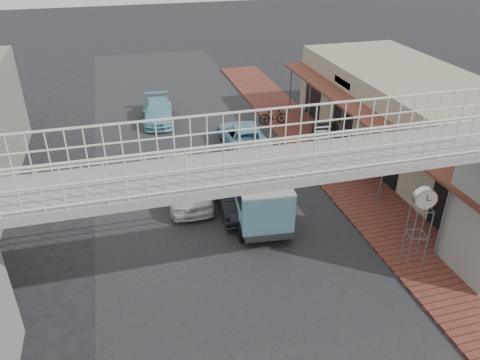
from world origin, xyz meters
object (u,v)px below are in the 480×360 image
white_hatchback (186,182)px  angkot_curb (244,136)px  angkot_far (158,111)px  motorcycle_near (312,149)px  motorcycle_far (273,116)px  street_clock (424,202)px  dark_sedan (235,185)px  angkot_van (258,189)px  arrow_sign (338,131)px

white_hatchback → angkot_curb: bearing=50.6°
angkot_curb → angkot_far: size_ratio=1.07×
motorcycle_near → motorcycle_far: bearing=-1.2°
white_hatchback → motorcycle_near: white_hatchback is taller
white_hatchback → street_clock: street_clock is taller
angkot_far → street_clock: size_ratio=1.39×
motorcycle_near → dark_sedan: bearing=115.3°
angkot_far → motorcycle_near: angkot_far is taller
street_clock → angkot_far: bearing=126.1°
angkot_van → angkot_curb: bearing=85.1°
angkot_curb → street_clock: bearing=104.9°
angkot_far → street_clock: (6.99, -16.17, 2.04)m
motorcycle_near → street_clock: size_ratio=0.57×
motorcycle_near → white_hatchback: bearing=100.9°
white_hatchback → arrow_sign: size_ratio=1.56×
white_hatchback → angkot_far: bearing=92.2°
arrow_sign → motorcycle_far: bearing=98.3°
dark_sedan → motorcycle_near: size_ratio=2.82×
dark_sedan → angkot_curb: bearing=73.8°
dark_sedan → angkot_van: bearing=-65.7°
angkot_far → motorcycle_near: bearing=-41.5°
white_hatchback → dark_sedan: (1.98, -0.86, 0.04)m
angkot_van → angkot_far: bearing=108.8°
angkot_curb → motorcycle_far: 3.52m
arrow_sign → street_clock: bearing=-88.4°
angkot_curb → motorcycle_far: (2.52, 2.47, -0.03)m
angkot_far → motorcycle_near: size_ratio=2.46×
dark_sedan → street_clock: size_ratio=1.59×
street_clock → motorcycle_far: bearing=104.7°
dark_sedan → white_hatchback: bearing=159.5°
angkot_far → angkot_van: size_ratio=0.94×
angkot_far → dark_sedan: bearing=-73.2°
arrow_sign → dark_sedan: bearing=-168.1°
angkot_van → white_hatchback: bearing=143.3°
angkot_far → motorcycle_far: (6.52, -2.50, -0.01)m
angkot_far → street_clock: 17.73m
angkot_curb → motorcycle_far: angkot_curb is taller
angkot_van → motorcycle_far: angkot_van is taller
angkot_curb → motorcycle_near: 3.79m
angkot_far → angkot_van: bearing=-72.0°
angkot_van → motorcycle_far: size_ratio=2.69×
motorcycle_far → white_hatchback: bearing=141.4°
angkot_far → arrow_sign: bearing=-48.0°
white_hatchback → street_clock: (6.83, -6.72, 1.90)m
angkot_curb → angkot_van: bearing=79.3°
motorcycle_far → arrow_sign: bearing=-170.9°
angkot_far → arrow_sign: arrow_sign is taller
angkot_van → motorcycle_far: (3.81, 9.28, -0.76)m
white_hatchback → angkot_curb: 5.90m
angkot_van → street_clock: size_ratio=1.49×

